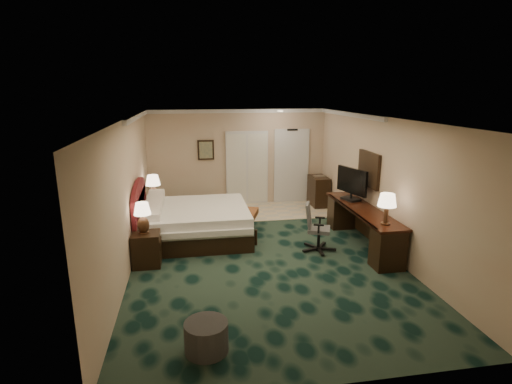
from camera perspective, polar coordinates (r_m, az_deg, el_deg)
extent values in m
cube|color=black|center=(8.13, 0.84, -8.89)|extent=(5.00, 7.50, 0.00)
cube|color=silver|center=(7.49, 0.92, 10.45)|extent=(5.00, 7.50, 0.00)
cube|color=tan|center=(11.33, -2.59, 4.90)|extent=(5.00, 0.00, 2.70)
cube|color=tan|center=(4.27, 10.26, -11.73)|extent=(5.00, 0.00, 2.70)
cube|color=tan|center=(7.66, -17.84, -0.40)|extent=(0.00, 7.50, 2.70)
cube|color=tan|center=(8.51, 17.68, 1.04)|extent=(0.00, 7.50, 2.70)
cube|color=beige|center=(10.97, 2.72, -2.63)|extent=(3.20, 1.70, 0.01)
cube|color=silver|center=(11.65, 5.05, 3.62)|extent=(1.02, 0.06, 2.18)
cube|color=silver|center=(11.38, -1.29, 3.42)|extent=(1.20, 0.06, 2.10)
cube|color=#53635E|center=(11.18, -7.18, 5.97)|extent=(0.45, 0.06, 0.55)
cube|color=white|center=(8.97, 15.82, 3.15)|extent=(0.05, 0.95, 0.75)
cube|color=white|center=(8.96, -8.51, -4.36)|extent=(2.27, 2.10, 0.72)
cube|color=black|center=(7.86, -15.34, -7.76)|extent=(0.51, 0.59, 0.64)
cube|color=black|center=(10.25, -14.27, -2.78)|extent=(0.43, 0.49, 0.53)
cube|color=brown|center=(9.05, -1.88, -4.81)|extent=(0.93, 1.50, 0.48)
cylinder|color=#2A2A2C|center=(5.38, -7.10, -19.85)|extent=(0.71, 0.71, 0.40)
cube|color=black|center=(8.76, 14.86, -4.82)|extent=(0.61, 2.81, 0.81)
cube|color=black|center=(9.12, 13.51, 1.07)|extent=(0.35, 0.92, 0.73)
cube|color=black|center=(11.49, 8.92, 0.13)|extent=(0.44, 0.79, 0.84)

